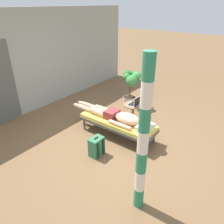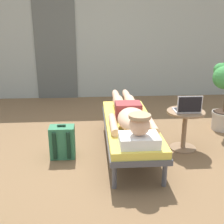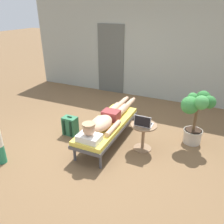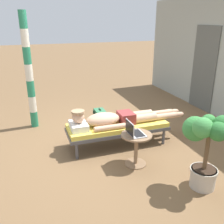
{
  "view_description": "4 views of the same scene",
  "coord_description": "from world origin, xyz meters",
  "px_view_note": "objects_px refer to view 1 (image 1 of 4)",
  "views": [
    {
      "loc": [
        -3.3,
        -2.35,
        2.8
      ],
      "look_at": [
        0.25,
        0.32,
        0.53
      ],
      "focal_mm": 34.62,
      "sensor_mm": 36.0,
      "label": 1
    },
    {
      "loc": [
        -0.27,
        -3.16,
        1.64
      ],
      "look_at": [
        -0.02,
        0.37,
        0.46
      ],
      "focal_mm": 45.19,
      "sensor_mm": 36.0,
      "label": 2
    },
    {
      "loc": [
        1.91,
        -3.4,
        2.49
      ],
      "look_at": [
        0.18,
        0.34,
        0.56
      ],
      "focal_mm": 36.26,
      "sensor_mm": 36.0,
      "label": 3
    },
    {
      "loc": [
        4.09,
        -1.35,
        2.19
      ],
      "look_at": [
        0.21,
        0.0,
        0.66
      ],
      "focal_mm": 40.46,
      "sensor_mm": 36.0,
      "label": 4
    }
  ],
  "objects_px": {
    "lounge_chair": "(117,123)",
    "laptop": "(135,103)",
    "backpack": "(96,147)",
    "potted_plant": "(131,85)",
    "side_table": "(133,110)",
    "person_reclining": "(119,116)",
    "porch_post": "(143,142)"
  },
  "relations": [
    {
      "from": "laptop",
      "to": "porch_post",
      "type": "xyz_separation_m",
      "value": [
        -2.1,
        -1.38,
        0.59
      ]
    },
    {
      "from": "side_table",
      "to": "porch_post",
      "type": "distance_m",
      "value": 2.67
    },
    {
      "from": "laptop",
      "to": "backpack",
      "type": "relative_size",
      "value": 0.73
    },
    {
      "from": "laptop",
      "to": "backpack",
      "type": "distance_m",
      "value": 1.61
    },
    {
      "from": "backpack",
      "to": "lounge_chair",
      "type": "bearing_deg",
      "value": 5.4
    },
    {
      "from": "potted_plant",
      "to": "porch_post",
      "type": "height_order",
      "value": "porch_post"
    },
    {
      "from": "side_table",
      "to": "porch_post",
      "type": "bearing_deg",
      "value": -145.81
    },
    {
      "from": "backpack",
      "to": "potted_plant",
      "type": "bearing_deg",
      "value": 16.64
    },
    {
      "from": "laptop",
      "to": "potted_plant",
      "type": "relative_size",
      "value": 0.29
    },
    {
      "from": "backpack",
      "to": "porch_post",
      "type": "relative_size",
      "value": 0.18
    },
    {
      "from": "side_table",
      "to": "porch_post",
      "type": "xyz_separation_m",
      "value": [
        -2.1,
        -1.43,
        0.81
      ]
    },
    {
      "from": "lounge_chair",
      "to": "person_reclining",
      "type": "bearing_deg",
      "value": -90.0
    },
    {
      "from": "side_table",
      "to": "person_reclining",
      "type": "bearing_deg",
      "value": -173.8
    },
    {
      "from": "side_table",
      "to": "potted_plant",
      "type": "relative_size",
      "value": 0.49
    },
    {
      "from": "porch_post",
      "to": "lounge_chair",
      "type": "bearing_deg",
      "value": 45.19
    },
    {
      "from": "laptop",
      "to": "porch_post",
      "type": "height_order",
      "value": "porch_post"
    },
    {
      "from": "laptop",
      "to": "porch_post",
      "type": "distance_m",
      "value": 2.58
    },
    {
      "from": "person_reclining",
      "to": "backpack",
      "type": "height_order",
      "value": "person_reclining"
    },
    {
      "from": "person_reclining",
      "to": "potted_plant",
      "type": "bearing_deg",
      "value": 23.51
    },
    {
      "from": "side_table",
      "to": "potted_plant",
      "type": "bearing_deg",
      "value": 35.81
    },
    {
      "from": "person_reclining",
      "to": "porch_post",
      "type": "bearing_deg",
      "value": -135.64
    },
    {
      "from": "laptop",
      "to": "potted_plant",
      "type": "xyz_separation_m",
      "value": [
        0.82,
        0.65,
        0.1
      ]
    },
    {
      "from": "lounge_chair",
      "to": "backpack",
      "type": "xyz_separation_m",
      "value": [
        -0.84,
        -0.08,
        -0.15
      ]
    },
    {
      "from": "person_reclining",
      "to": "backpack",
      "type": "xyz_separation_m",
      "value": [
        -0.84,
        -0.04,
        -0.32
      ]
    },
    {
      "from": "person_reclining",
      "to": "laptop",
      "type": "xyz_separation_m",
      "value": [
        0.72,
        0.03,
        0.06
      ]
    },
    {
      "from": "lounge_chair",
      "to": "laptop",
      "type": "xyz_separation_m",
      "value": [
        0.72,
        -0.01,
        0.24
      ]
    },
    {
      "from": "lounge_chair",
      "to": "person_reclining",
      "type": "relative_size",
      "value": 0.84
    },
    {
      "from": "side_table",
      "to": "laptop",
      "type": "xyz_separation_m",
      "value": [
        -0.0,
        -0.05,
        0.23
      ]
    },
    {
      "from": "laptop",
      "to": "person_reclining",
      "type": "bearing_deg",
      "value": -177.84
    },
    {
      "from": "lounge_chair",
      "to": "laptop",
      "type": "distance_m",
      "value": 0.76
    },
    {
      "from": "side_table",
      "to": "porch_post",
      "type": "height_order",
      "value": "porch_post"
    },
    {
      "from": "side_table",
      "to": "laptop",
      "type": "relative_size",
      "value": 1.69
    }
  ]
}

